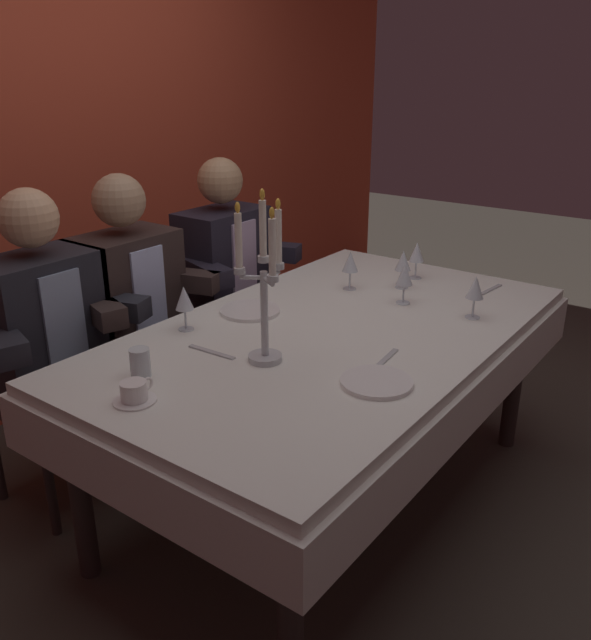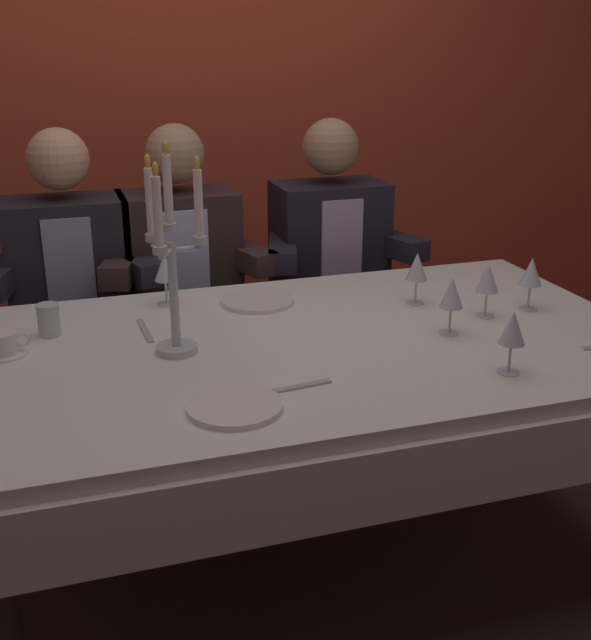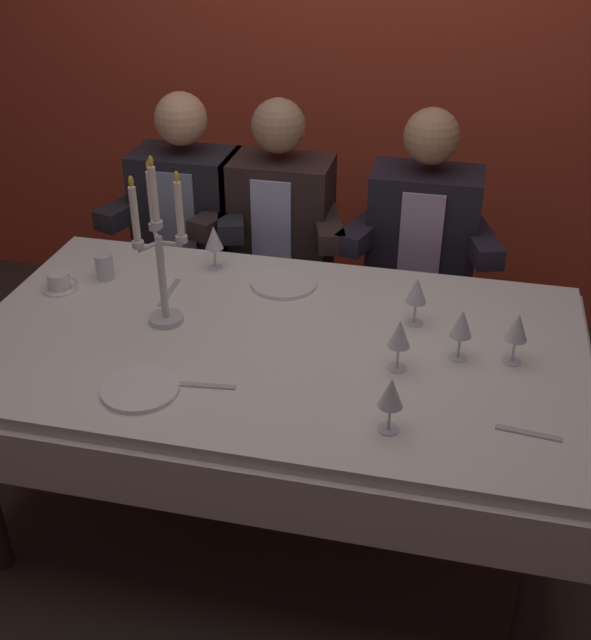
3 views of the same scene
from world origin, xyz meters
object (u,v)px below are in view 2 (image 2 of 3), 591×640
at_px(dinner_plate_0, 257,301).
at_px(dinner_plate_1, 234,406).
at_px(wine_glass_3, 488,280).
at_px(wine_glass_5, 513,330).
at_px(candelabra, 172,264).
at_px(seated_diner_1, 180,263).
at_px(seated_diner_2, 329,250).
at_px(water_tumbler_0, 49,320).
at_px(seated_diner_0, 69,272).
at_px(wine_glass_0, 531,273).
at_px(wine_glass_1, 417,268).
at_px(dining_table, 308,379).
at_px(coffee_cup_0, 4,345).
at_px(wine_glass_4, 452,294).
at_px(wine_glass_2, 165,269).

xyz_separation_m(dinner_plate_0, dinner_plate_1, (-0.24, -0.70, 0.00)).
distance_m(wine_glass_3, wine_glass_5, 0.42).
distance_m(candelabra, dinner_plate_1, 0.45).
bearing_deg(dinner_plate_0, seated_diner_1, 105.36).
bearing_deg(seated_diner_2, candelabra, -130.76).
distance_m(water_tumbler_0, seated_diner_2, 1.24).
bearing_deg(seated_diner_1, candelabra, -100.58).
bearing_deg(seated_diner_0, wine_glass_0, -33.00).
bearing_deg(water_tumbler_0, seated_diner_0, 82.64).
relative_size(seated_diner_0, seated_diner_2, 1.00).
relative_size(wine_glass_1, seated_diner_1, 0.13).
bearing_deg(dinner_plate_1, candelabra, 100.02).
bearing_deg(seated_diner_1, wine_glass_3, -48.78).
bearing_deg(dinner_plate_1, wine_glass_3, 23.30).
height_order(dining_table, wine_glass_1, wine_glass_1).
bearing_deg(seated_diner_2, water_tumbler_0, -149.22).
bearing_deg(seated_diner_1, wine_glass_5, -64.33).
xyz_separation_m(wine_glass_0, seated_diner_2, (-0.34, 0.85, -0.12)).
xyz_separation_m(dinner_plate_0, wine_glass_3, (0.61, -0.33, 0.11)).
bearing_deg(candelabra, water_tumbler_0, 143.67).
bearing_deg(water_tumbler_0, dining_table, -20.49).
relative_size(wine_glass_5, seated_diner_0, 0.13).
relative_size(water_tumbler_0, seated_diner_2, 0.07).
bearing_deg(wine_glass_5, wine_glass_3, 67.40).
bearing_deg(coffee_cup_0, wine_glass_0, -4.25).
height_order(dinner_plate_0, wine_glass_4, wine_glass_4).
height_order(wine_glass_1, wine_glass_3, same).
bearing_deg(wine_glass_5, coffee_cup_0, 156.89).
bearing_deg(dinner_plate_1, dining_table, 50.06).
distance_m(dinner_plate_0, wine_glass_3, 0.70).
distance_m(dining_table, wine_glass_4, 0.46).
distance_m(wine_glass_3, water_tumbler_0, 1.26).
bearing_deg(water_tumbler_0, wine_glass_0, -9.02).
distance_m(water_tumbler_0, seated_diner_0, 0.64).
bearing_deg(wine_glass_1, wine_glass_0, -27.04).
relative_size(dining_table, wine_glass_4, 11.83).
distance_m(dinner_plate_1, wine_glass_1, 0.90).
distance_m(coffee_cup_0, seated_diner_2, 1.39).
distance_m(dinner_plate_1, wine_glass_4, 0.75).
bearing_deg(water_tumbler_0, wine_glass_2, 24.83).
bearing_deg(wine_glass_1, wine_glass_5, -91.34).
bearing_deg(candelabra, wine_glass_0, 0.57).
distance_m(wine_glass_1, seated_diner_2, 0.71).
xyz_separation_m(dinner_plate_0, seated_diner_1, (-0.15, 0.54, -0.01)).
height_order(wine_glass_0, wine_glass_3, same).
xyz_separation_m(wine_glass_0, seated_diner_0, (-1.32, 0.85, -0.12)).
distance_m(water_tumbler_0, coffee_cup_0, 0.16).
relative_size(coffee_cup_0, seated_diner_0, 0.11).
relative_size(dinner_plate_1, wine_glass_0, 1.34).
height_order(wine_glass_2, seated_diner_1, seated_diner_1).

